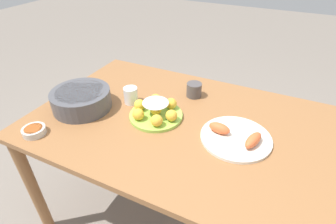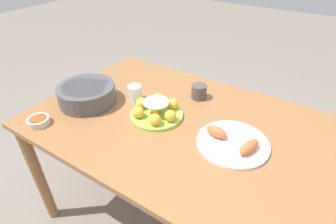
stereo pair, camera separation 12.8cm
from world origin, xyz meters
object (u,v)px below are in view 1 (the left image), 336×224
(serving_bowl, at_px, (81,99))
(sauce_bowl, at_px, (34,131))
(seafood_platter, at_px, (236,137))
(cup_near, at_px, (194,90))
(cake_plate, at_px, (156,111))
(cup_far, at_px, (131,95))
(dining_table, at_px, (180,135))

(serving_bowl, xyz_separation_m, sauce_bowl, (0.05, 0.27, -0.04))
(serving_bowl, xyz_separation_m, seafood_platter, (-0.79, -0.09, -0.04))
(sauce_bowl, height_order, seafood_platter, seafood_platter)
(cup_near, bearing_deg, seafood_platter, 138.34)
(serving_bowl, height_order, sauce_bowl, serving_bowl)
(cup_near, bearing_deg, sauce_bowl, 49.59)
(cake_plate, height_order, cup_far, cake_plate)
(seafood_platter, bearing_deg, serving_bowl, 6.69)
(dining_table, relative_size, serving_bowl, 4.81)
(cup_near, bearing_deg, serving_bowl, 36.94)
(cake_plate, xyz_separation_m, cup_near, (-0.10, -0.27, 0.01))
(serving_bowl, bearing_deg, dining_table, -167.19)
(cake_plate, height_order, serving_bowl, serving_bowl)
(serving_bowl, relative_size, seafood_platter, 0.96)
(sauce_bowl, relative_size, cup_far, 1.16)
(dining_table, distance_m, cake_plate, 0.18)
(dining_table, bearing_deg, cup_far, -6.78)
(dining_table, height_order, serving_bowl, serving_bowl)
(cake_plate, distance_m, cup_near, 0.29)
(sauce_bowl, distance_m, cup_far, 0.50)
(cake_plate, distance_m, seafood_platter, 0.41)
(cake_plate, xyz_separation_m, cup_far, (0.18, -0.06, 0.01))
(serving_bowl, height_order, cup_far, serving_bowl)
(sauce_bowl, bearing_deg, serving_bowl, -101.28)
(dining_table, relative_size, cup_far, 16.19)
(sauce_bowl, bearing_deg, cup_near, -130.41)
(serving_bowl, distance_m, sauce_bowl, 0.28)
(dining_table, xyz_separation_m, cup_far, (0.31, -0.04, 0.14))
(cup_near, bearing_deg, dining_table, 95.75)
(dining_table, xyz_separation_m, sauce_bowl, (0.57, 0.39, 0.11))
(sauce_bowl, relative_size, seafood_platter, 0.33)
(sauce_bowl, bearing_deg, dining_table, -145.74)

